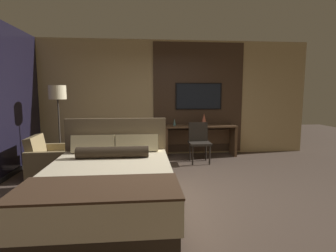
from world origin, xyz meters
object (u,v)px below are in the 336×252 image
Objects in this scene: floor_lamp at (58,99)px; book at (195,125)px; armchair_by_window at (54,162)px; vase_short at (175,122)px; tv at (199,96)px; bed at (109,184)px; desk at (200,135)px; vase_tall at (204,119)px; desk_chair at (199,139)px.

floor_lamp is 7.63× the size of book.
vase_short reaches higher than armchair_by_window.
tv is at bearing 60.84° from book.
bed reaches higher than book.
desk is at bearing 57.07° from bed.
armchair_by_window is 2.81m from vase_short.
tv is at bearing 109.85° from vase_tall.
vase_tall is at bearing 11.44° from floor_lamp.
tv is 7.00× the size of vase_short.
bed is 2.50× the size of armchair_by_window.
tv is 0.72m from book.
desk is at bearing 5.54° from book.
vase_tall is at bearing 66.45° from desk_chair.
desk is 5.94× the size of vase_tall.
desk_chair is 0.62m from book.
book is at bearing -69.72° from armchair_by_window.
desk_chair is at bearing -100.50° from tv.
floor_lamp is at bearing -166.95° from book.
desk_chair is at bearing 53.07° from bed.
vase_short is at bearing 177.84° from desk.
tv is at bearing 58.73° from bed.
tv is at bearing 16.06° from floor_lamp.
desk_chair is at bearing -79.59° from armchair_by_window.
armchair_by_window is (-3.05, -1.24, -0.26)m from desk.
floor_lamp is at bearing 120.84° from bed.
desk_chair is at bearing -113.92° from vase_tall.
desk is 0.96m from tv.
floor_lamp is 2.64m from vase_short.
floor_lamp is at bearing 1.32° from armchair_by_window.
floor_lamp reaches higher than bed.
tv is 3.93× the size of vase_tall.
tv is 0.61m from vase_tall.
floor_lamp is at bearing -167.22° from desk.
vase_short reaches higher than book.
tv reaches higher than desk_chair.
vase_short is 0.51m from book.
vase_tall is (0.23, 0.52, 0.37)m from desk_chair.
desk_chair is at bearing -103.80° from desk.
vase_tall reaches higher than desk.
bed is at bearing -124.74° from vase_tall.
tv reaches higher than desk.
desk is at bearing -70.29° from armchair_by_window.
tv reaches higher than floor_lamp.
vase_short is at bearing -165.02° from tv.
vase_short is at bearing -64.98° from armchair_by_window.
vase_tall reaches higher than vase_short.
desk is 1.03× the size of floor_lamp.
book is (2.94, 1.23, 0.52)m from armchair_by_window.
book is at bearing 87.24° from desk_chair.
book is at bearing 58.59° from bed.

